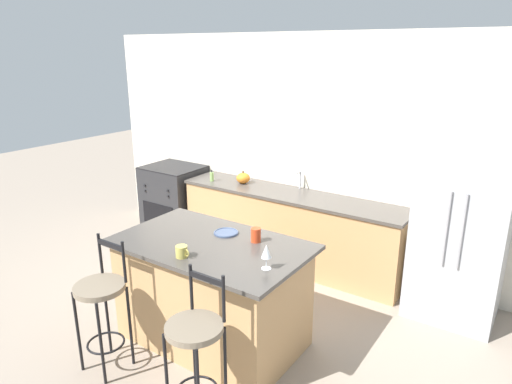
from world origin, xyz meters
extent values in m
plane|color=gray|center=(0.00, 0.00, 0.00)|extent=(18.00, 18.00, 0.00)
cube|color=beige|center=(0.00, 0.65, 1.35)|extent=(6.00, 0.07, 2.70)
cube|color=tan|center=(0.00, 0.35, 0.43)|extent=(2.77, 0.59, 0.86)
cube|color=#47423D|center=(0.00, 0.35, 0.88)|extent=(2.81, 0.63, 0.03)
cube|color=black|center=(0.00, 0.35, 0.89)|extent=(0.56, 0.33, 0.01)
cylinder|color=#ADAFB5|center=(0.00, 0.56, 1.01)|extent=(0.02, 0.02, 0.22)
cylinder|color=#ADAFB5|center=(0.00, 0.50, 1.11)|extent=(0.02, 0.12, 0.02)
cube|color=tan|center=(0.21, -1.39, 0.46)|extent=(1.53, 0.89, 0.92)
cube|color=#47423D|center=(0.21, -1.39, 0.93)|extent=(1.65, 1.01, 0.03)
cube|color=#ADAFB5|center=(1.88, 0.28, 0.91)|extent=(0.80, 0.70, 1.82)
cylinder|color=#939399|center=(1.82, -0.08, 1.00)|extent=(0.02, 0.02, 0.69)
cylinder|color=#939399|center=(1.94, -0.08, 1.00)|extent=(0.02, 0.02, 0.69)
cube|color=#28282B|center=(-1.84, 0.30, 0.47)|extent=(0.77, 0.67, 0.95)
cube|color=black|center=(-1.84, -0.04, 0.36)|extent=(0.55, 0.01, 0.30)
cube|color=black|center=(-1.84, 0.30, 0.96)|extent=(0.77, 0.67, 0.02)
cylinder|color=black|center=(-2.06, -0.05, 0.74)|extent=(0.03, 0.02, 0.03)
cylinder|color=black|center=(-1.63, -0.05, 0.74)|extent=(0.03, 0.02, 0.03)
cylinder|color=black|center=(-2.06, -0.05, 0.66)|extent=(0.03, 0.02, 0.03)
cylinder|color=black|center=(-1.63, -0.05, 0.66)|extent=(0.03, 0.02, 0.03)
cylinder|color=black|center=(-0.42, -2.31, 0.36)|extent=(0.02, 0.02, 0.72)
cylinder|color=black|center=(-0.14, -2.31, 0.36)|extent=(0.02, 0.02, 0.72)
cylinder|color=black|center=(-0.42, -2.02, 0.36)|extent=(0.02, 0.02, 0.72)
cylinder|color=black|center=(-0.14, -2.02, 0.36)|extent=(0.02, 0.02, 0.72)
torus|color=black|center=(-0.28, -2.17, 0.23)|extent=(0.30, 0.30, 0.02)
cylinder|color=#7F705B|center=(-0.28, -2.17, 0.74)|extent=(0.40, 0.40, 0.04)
cylinder|color=black|center=(-0.42, -2.02, 0.93)|extent=(0.02, 0.02, 0.35)
cylinder|color=black|center=(-0.14, -2.02, 0.93)|extent=(0.02, 0.02, 0.35)
cube|color=black|center=(-0.28, -2.02, 1.05)|extent=(0.29, 0.02, 0.04)
cylinder|color=black|center=(0.55, -2.31, 0.36)|extent=(0.02, 0.02, 0.72)
cylinder|color=black|center=(0.55, -2.02, 0.36)|extent=(0.02, 0.02, 0.72)
cylinder|color=black|center=(0.84, -2.02, 0.36)|extent=(0.02, 0.02, 0.72)
cylinder|color=#7F705B|center=(0.69, -2.16, 0.74)|extent=(0.40, 0.40, 0.04)
cylinder|color=black|center=(0.55, -2.02, 0.93)|extent=(0.02, 0.02, 0.35)
cylinder|color=black|center=(0.84, -2.02, 0.93)|extent=(0.02, 0.02, 0.35)
cube|color=black|center=(0.69, -2.02, 1.05)|extent=(0.29, 0.02, 0.04)
cylinder|color=#425170|center=(0.19, -1.15, 0.96)|extent=(0.22, 0.22, 0.01)
torus|color=#425170|center=(0.19, -1.15, 0.96)|extent=(0.21, 0.21, 0.01)
cylinder|color=white|center=(0.85, -1.52, 0.95)|extent=(0.07, 0.07, 0.00)
cylinder|color=white|center=(0.85, -1.52, 1.00)|extent=(0.01, 0.01, 0.09)
cone|color=white|center=(0.85, -1.52, 1.09)|extent=(0.08, 0.08, 0.10)
cylinder|color=#C1B251|center=(0.19, -1.73, 1.00)|extent=(0.10, 0.10, 0.09)
torus|color=#C1B251|center=(0.24, -1.73, 1.00)|extent=(0.06, 0.01, 0.06)
cylinder|color=red|center=(0.51, -1.15, 1.01)|extent=(0.08, 0.08, 0.12)
ellipsoid|color=orange|center=(-0.70, 0.35, 0.97)|extent=(0.17, 0.17, 0.13)
cylinder|color=brown|center=(-0.70, 0.35, 1.04)|extent=(0.02, 0.02, 0.02)
cylinder|color=#89B260|center=(-1.09, 0.21, 0.96)|extent=(0.05, 0.05, 0.12)
cylinder|color=black|center=(-1.09, 0.21, 1.03)|extent=(0.02, 0.02, 0.03)
camera|label=1|loc=(2.50, -4.11, 2.53)|focal=32.00mm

